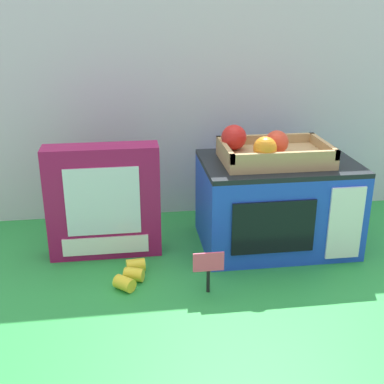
# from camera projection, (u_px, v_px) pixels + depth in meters

# --- Properties ---
(ground_plane) EXTENTS (1.70, 1.70, 0.00)m
(ground_plane) POSITION_uv_depth(u_px,v_px,m) (229.00, 249.00, 1.33)
(ground_plane) COLOR green
(ground_plane) RESTS_ON ground
(display_back_panel) EXTENTS (1.61, 0.03, 0.73)m
(display_back_panel) POSITION_uv_depth(u_px,v_px,m) (212.00, 94.00, 1.47)
(display_back_panel) COLOR silver
(display_back_panel) RESTS_ON ground
(toy_microwave) EXTENTS (0.39, 0.27, 0.24)m
(toy_microwave) POSITION_uv_depth(u_px,v_px,m) (276.00, 203.00, 1.32)
(toy_microwave) COLOR blue
(toy_microwave) RESTS_ON ground
(food_groups_crate) EXTENTS (0.27, 0.18, 0.09)m
(food_groups_crate) POSITION_uv_depth(u_px,v_px,m) (266.00, 150.00, 1.26)
(food_groups_crate) COLOR tan
(food_groups_crate) RESTS_ON toy_microwave
(cookie_set_box) EXTENTS (0.28, 0.08, 0.29)m
(cookie_set_box) POSITION_uv_depth(u_px,v_px,m) (104.00, 202.00, 1.26)
(cookie_set_box) COLOR #99144C
(cookie_set_box) RESTS_ON ground
(price_sign) EXTENTS (0.07, 0.01, 0.10)m
(price_sign) POSITION_uv_depth(u_px,v_px,m) (208.00, 266.00, 1.11)
(price_sign) COLOR black
(price_sign) RESTS_ON ground
(loose_toy_banana) EXTENTS (0.08, 0.13, 0.03)m
(loose_toy_banana) POSITION_uv_depth(u_px,v_px,m) (131.00, 274.00, 1.18)
(loose_toy_banana) COLOR yellow
(loose_toy_banana) RESTS_ON ground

